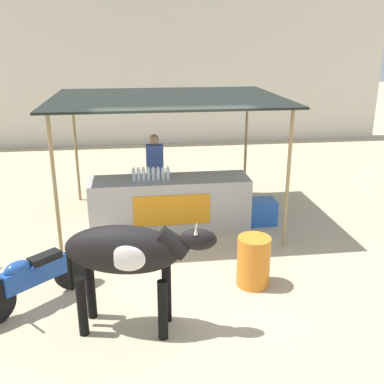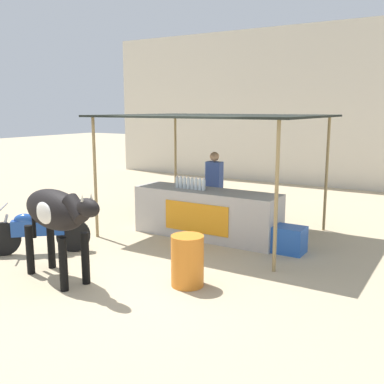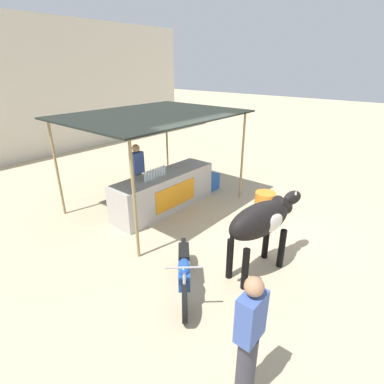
% 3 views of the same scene
% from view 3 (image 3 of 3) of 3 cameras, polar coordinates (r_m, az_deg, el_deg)
% --- Properties ---
extents(ground_plane, '(60.00, 60.00, 0.00)m').
position_cam_3_polar(ground_plane, '(6.82, 8.24, -8.26)').
color(ground_plane, tan).
extents(building_wall_far, '(16.00, 0.50, 5.24)m').
position_cam_3_polar(building_wall_far, '(13.54, -29.33, 16.57)').
color(building_wall_far, beige).
rests_on(building_wall_far, ground).
extents(stall_counter, '(3.00, 0.82, 0.96)m').
position_cam_3_polar(stall_counter, '(7.82, -5.23, 0.14)').
color(stall_counter, '#B2ADA8').
rests_on(stall_counter, ground).
extents(stall_awning, '(4.20, 3.20, 2.43)m').
position_cam_3_polar(stall_awning, '(7.52, -7.44, 13.91)').
color(stall_awning, black).
rests_on(stall_awning, ground).
extents(water_bottle_row, '(0.70, 0.07, 0.25)m').
position_cam_3_polar(water_bottle_row, '(7.35, -7.07, 3.50)').
color(water_bottle_row, silver).
rests_on(water_bottle_row, stall_counter).
extents(vendor_behind_counter, '(0.34, 0.22, 1.65)m').
position_cam_3_polar(vendor_behind_counter, '(8.07, -10.30, 3.41)').
color(vendor_behind_counter, '#383842').
rests_on(vendor_behind_counter, ground).
extents(cooler_box, '(0.60, 0.44, 0.48)m').
position_cam_3_polar(cooler_box, '(9.07, 3.08, 1.91)').
color(cooler_box, blue).
rests_on(cooler_box, ground).
extents(water_barrel, '(0.48, 0.48, 0.76)m').
position_cam_3_polar(water_barrel, '(7.37, 13.60, -2.82)').
color(water_barrel, orange).
rests_on(water_barrel, ground).
extents(cow, '(1.85, 0.80, 1.44)m').
position_cam_3_polar(cow, '(5.33, 13.25, -5.42)').
color(cow, black).
rests_on(cow, ground).
extents(motorcycle_parked, '(1.39, 1.27, 0.90)m').
position_cam_3_polar(motorcycle_parked, '(5.07, -1.51, -14.61)').
color(motorcycle_parked, black).
rests_on(motorcycle_parked, ground).
extents(passerby_on_street, '(0.34, 0.22, 1.65)m').
position_cam_3_polar(passerby_on_street, '(3.59, 10.76, -25.78)').
color(passerby_on_street, '#383842').
rests_on(passerby_on_street, ground).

